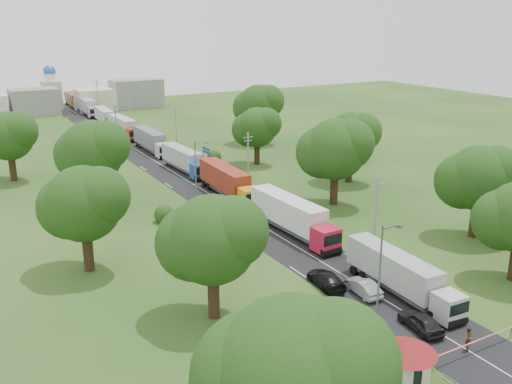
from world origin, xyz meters
TOP-DOWN VIEW (x-y plane):
  - ground at (0.00, 0.00)m, footprint 260.00×260.00m
  - road at (0.00, 20.00)m, footprint 8.00×200.00m
  - boom_barrier at (-1.36, -25.00)m, footprint 9.22×0.35m
  - guard_booth at (-7.20, -25.00)m, footprint 4.40×4.40m
  - info_sign at (5.20, 35.00)m, footprint 0.12×3.10m
  - pole_1 at (5.50, -7.00)m, footprint 1.60×0.24m
  - pole_2 at (5.50, 21.00)m, footprint 1.60×0.24m
  - pole_3 at (5.50, 49.00)m, footprint 1.60×0.24m
  - pole_4 at (5.50, 77.00)m, footprint 1.60×0.24m
  - pole_5 at (5.50, 105.00)m, footprint 1.60×0.24m
  - lamp_0 at (-5.35, -20.00)m, footprint 2.03×0.22m
  - lamp_1 at (-5.35, 15.00)m, footprint 2.03×0.22m
  - lamp_2 at (-5.35, 50.00)m, footprint 2.03×0.22m
  - tree_3 at (19.99, -7.84)m, footprint 8.80×8.80m
  - tree_4 at (12.99, 10.17)m, footprint 9.60×9.60m
  - tree_5 at (21.99, 18.16)m, footprint 8.80×8.80m
  - tree_6 at (14.99, 35.14)m, footprint 8.00×8.00m
  - tree_7 at (23.99, 50.17)m, footprint 9.60×9.60m
  - tree_9 at (-20.01, -29.83)m, footprint 9.60×9.60m
  - tree_10 at (-15.01, -9.84)m, footprint 8.80×8.80m
  - tree_11 at (-22.01, 5.16)m, footprint 8.80×8.80m
  - tree_12 at (-16.01, 25.17)m, footprint 9.60×9.60m
  - tree_13 at (-24.01, 45.16)m, footprint 8.80×8.80m
  - house_cream at (30.00, 30.00)m, footprint 10.08×10.08m
  - distant_town at (0.68, 110.00)m, footprint 52.00×8.00m
  - church at (-4.00, 118.00)m, footprint 5.00×5.00m
  - truck_0 at (1.92, -14.73)m, footprint 2.85×13.90m
  - truck_1 at (1.76, 3.26)m, footprint 3.10×15.57m
  - truck_2 at (1.86, 20.54)m, footprint 3.05×15.37m
  - truck_3 at (1.78, 36.48)m, footprint 2.87×14.04m
  - truck_4 at (2.09, 53.50)m, footprint 2.57×14.71m
  - truck_5 at (1.95, 70.63)m, footprint 3.00×14.70m
  - truck_6 at (2.08, 85.91)m, footprint 3.08×14.10m
  - truck_7 at (2.19, 103.91)m, footprint 2.66×15.38m
  - truck_8 at (2.25, 120.60)m, footprint 2.37×13.50m
  - car_lane_front at (-1.00, -20.45)m, footprint 2.36×4.72m
  - car_lane_mid at (-1.00, -13.07)m, footprint 1.90×4.52m
  - car_lane_rear at (-3.00, -10.00)m, footprint 2.71×5.36m
  - car_verge_near at (6.34, 9.65)m, footprint 3.48×6.32m
  - car_verge_far at (7.83, 30.28)m, footprint 2.55×4.88m
  - pedestrian_near at (0.04, -24.50)m, footprint 0.81×0.77m
  - pedestrian_booth at (-4.80, -23.76)m, footprint 1.13×1.17m

SIDE VIEW (x-z plane):
  - ground at x=0.00m, z-range 0.00..0.00m
  - road at x=0.00m, z-range -0.02..0.02m
  - car_lane_mid at x=-1.00m, z-range 0.00..1.45m
  - car_lane_rear at x=-3.00m, z-range 0.00..1.49m
  - car_lane_front at x=-1.00m, z-range 0.00..1.54m
  - car_verge_far at x=7.83m, z-range 0.00..1.58m
  - car_verge_near at x=6.34m, z-range 0.00..1.68m
  - boom_barrier at x=-1.36m, z-range 0.30..1.48m
  - pedestrian_near at x=0.04m, z-range 0.00..1.87m
  - pedestrian_booth at x=-4.80m, z-range 0.00..1.90m
  - truck_8 at x=2.25m, z-range 0.11..3.86m
  - truck_0 at x=1.92m, z-range 0.12..3.96m
  - truck_3 at x=1.78m, z-range 0.12..4.00m
  - truck_6 at x=2.08m, z-range 0.12..4.01m
  - truck_5 at x=1.95m, z-range 0.12..4.19m
  - truck_4 at x=2.09m, z-range 0.12..4.20m
  - guard_booth at x=-7.20m, z-range 0.44..3.89m
  - truck_2 at x=1.86m, z-range 0.13..4.38m
  - truck_7 at x=2.19m, z-range 0.13..4.40m
  - truck_1 at x=1.76m, z-range 0.13..4.44m
  - info_sign at x=5.20m, z-range 0.95..5.05m
  - distant_town at x=0.68m, z-range -0.51..7.49m
  - house_cream at x=30.00m, z-range 0.74..6.54m
  - pole_1 at x=5.50m, z-range 0.18..9.18m
  - pole_2 at x=5.50m, z-range 0.18..9.18m
  - pole_3 at x=5.50m, z-range 0.18..9.18m
  - pole_4 at x=5.50m, z-range 0.18..9.18m
  - pole_5 at x=5.50m, z-range 0.18..9.18m
  - church at x=-4.00m, z-range -0.76..11.54m
  - lamp_0 at x=-5.35m, z-range 0.55..10.55m
  - lamp_1 at x=-5.35m, z-range 0.55..10.55m
  - lamp_2 at x=-5.35m, z-range 0.55..10.55m
  - tree_6 at x=14.99m, z-range 1.55..11.65m
  - tree_3 at x=19.99m, z-range 1.69..12.76m
  - tree_5 at x=21.99m, z-range 1.69..12.76m
  - tree_10 at x=-15.01m, z-range 1.69..12.76m
  - tree_11 at x=-22.01m, z-range 1.69..12.76m
  - tree_13 at x=-24.01m, z-range 1.69..12.76m
  - tree_4 at x=12.99m, z-range 1.83..13.88m
  - tree_7 at x=23.99m, z-range 1.83..13.88m
  - tree_9 at x=-20.01m, z-range 1.83..13.88m
  - tree_12 at x=-16.01m, z-range 1.83..13.88m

